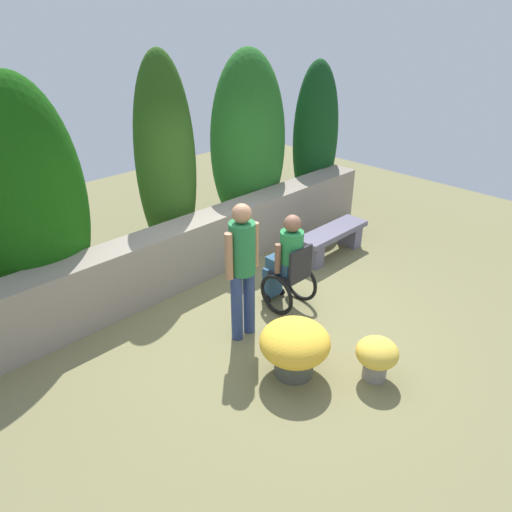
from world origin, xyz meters
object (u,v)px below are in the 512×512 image
at_px(stone_bench, 332,238).
at_px(person_standing_companion, 242,264).
at_px(person_in_wheelchair, 288,265).
at_px(flower_pot_terracotta_by_wall, 295,346).
at_px(flower_pot_purple_near, 377,356).

relative_size(stone_bench, person_standing_companion, 0.80).
xyz_separation_m(stone_bench, person_in_wheelchair, (-1.62, -0.49, 0.33)).
xyz_separation_m(person_in_wheelchair, flower_pot_terracotta_by_wall, (-0.94, -0.96, -0.25)).
bearing_deg(person_standing_companion, person_in_wheelchair, -5.67).
relative_size(flower_pot_purple_near, flower_pot_terracotta_by_wall, 0.64).
xyz_separation_m(stone_bench, flower_pot_terracotta_by_wall, (-2.56, -1.45, 0.07)).
bearing_deg(stone_bench, flower_pot_terracotta_by_wall, -156.19).
distance_m(stone_bench, flower_pot_purple_near, 2.90).
bearing_deg(person_in_wheelchair, flower_pot_purple_near, -100.49).
xyz_separation_m(stone_bench, person_standing_companion, (-2.48, -0.55, 0.70)).
relative_size(person_in_wheelchair, flower_pot_terracotta_by_wall, 1.74).
relative_size(person_standing_companion, flower_pot_purple_near, 3.51).
bearing_deg(flower_pot_terracotta_by_wall, flower_pot_purple_near, -49.41).
distance_m(stone_bench, person_in_wheelchair, 1.72).
bearing_deg(person_standing_companion, stone_bench, 2.41).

